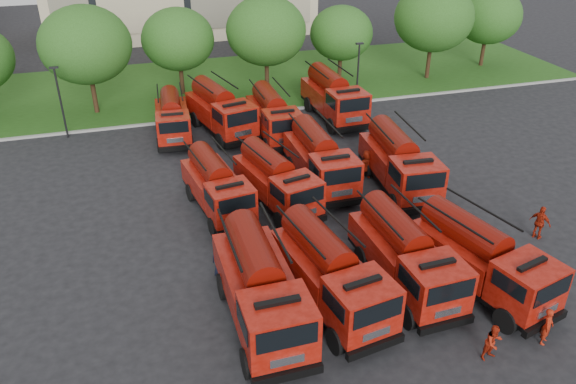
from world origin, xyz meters
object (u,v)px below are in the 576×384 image
object	(u,v)px
fire_truck_1	(330,273)
firefighter_1	(490,358)
fire_truck_3	(481,258)
firefighter_5	(365,178)
fire_truck_9	(220,110)
fire_truck_11	(333,96)
fire_truck_8	(172,118)
fire_truck_2	(405,255)
fire_truck_6	(320,159)
fire_truck_4	(217,186)
firefighter_4	(222,276)
firefighter_2	(536,238)
fire_truck_5	(276,180)
firefighter_0	(543,342)
firefighter_3	(500,307)
fire_truck_10	(273,115)
fire_truck_0	(260,287)
fire_truck_7	(399,162)

from	to	relation	value
fire_truck_1	firefighter_1	xyz separation A→B (m)	(4.81, -4.72, -1.64)
fire_truck_3	firefighter_5	world-z (taller)	fire_truck_3
fire_truck_9	fire_truck_11	size ratio (longest dim) A/B	1.01
fire_truck_1	fire_truck_8	bearing A→B (deg)	93.07
fire_truck_2	fire_truck_6	distance (m)	10.14
fire_truck_3	fire_truck_9	xyz separation A→B (m)	(-7.60, 20.74, 0.08)
fire_truck_4	firefighter_4	xyz separation A→B (m)	(-0.91, -5.95, -1.49)
fire_truck_1	firefighter_2	bearing A→B (deg)	-0.80
fire_truck_1	fire_truck_5	bearing A→B (deg)	80.18
fire_truck_11	fire_truck_3	bearing A→B (deg)	-95.09
fire_truck_11	firefighter_0	size ratio (longest dim) A/B	4.72
firefighter_0	firefighter_5	distance (m)	14.96
firefighter_4	firefighter_1	bearing A→B (deg)	167.72
fire_truck_2	fire_truck_6	bearing A→B (deg)	89.76
fire_truck_11	firefighter_2	bearing A→B (deg)	-79.42
firefighter_3	fire_truck_5	bearing A→B (deg)	-57.73
fire_truck_3	firefighter_2	distance (m)	6.06
firefighter_4	firefighter_0	bearing A→B (deg)	175.05
firefighter_4	fire_truck_9	bearing A→B (deg)	-71.00
fire_truck_6	fire_truck_8	bearing A→B (deg)	128.04
fire_truck_2	fire_truck_5	distance (m)	9.20
fire_truck_11	firefighter_3	distance (m)	22.53
firefighter_0	firefighter_5	size ratio (longest dim) A/B	0.89
firefighter_0	firefighter_5	world-z (taller)	firefighter_5
fire_truck_9	firefighter_0	distance (m)	25.87
fire_truck_9	fire_truck_11	distance (m)	8.67
fire_truck_10	firefighter_1	size ratio (longest dim) A/B	4.52
fire_truck_6	firefighter_5	size ratio (longest dim) A/B	3.93
firefighter_1	firefighter_4	world-z (taller)	firefighter_4
firefighter_2	fire_truck_1	bearing A→B (deg)	71.08
fire_truck_5	firefighter_4	bearing A→B (deg)	-139.67
fire_truck_0	fire_truck_1	distance (m)	3.04
fire_truck_6	fire_truck_2	bearing A→B (deg)	-88.28
fire_truck_9	firefighter_1	distance (m)	25.31
fire_truck_1	firefighter_4	xyz separation A→B (m)	(-4.04, 3.20, -1.64)
fire_truck_1	fire_truck_10	xyz separation A→B (m)	(2.47, 18.02, -0.03)
fire_truck_5	fire_truck_6	distance (m)	3.53
firefighter_4	fire_truck_5	bearing A→B (deg)	-96.94
fire_truck_11	firefighter_2	distance (m)	18.95
fire_truck_5	firefighter_3	world-z (taller)	fire_truck_5
firefighter_3	fire_truck_2	bearing A→B (deg)	-37.41
fire_truck_3	firefighter_4	xyz separation A→B (m)	(-10.71, 4.06, -1.61)
fire_truck_4	firefighter_5	distance (m)	9.50
firefighter_4	fire_truck_2	bearing A→B (deg)	-171.27
fire_truck_6	firefighter_2	bearing A→B (deg)	-45.43
fire_truck_4	firefighter_3	bearing A→B (deg)	-57.43
fire_truck_5	fire_truck_2	bearing A→B (deg)	-80.84
fire_truck_3	fire_truck_7	world-z (taller)	fire_truck_7
firefighter_0	firefighter_4	distance (m)	13.76
fire_truck_11	fire_truck_5	bearing A→B (deg)	-126.13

